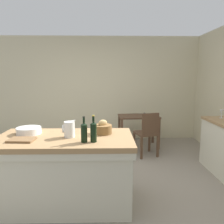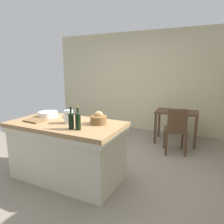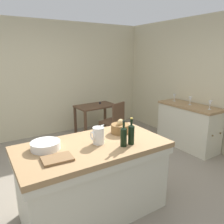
{
  "view_description": "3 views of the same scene",
  "coord_description": "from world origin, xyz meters",
  "px_view_note": "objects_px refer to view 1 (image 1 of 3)",
  "views": [
    {
      "loc": [
        0.25,
        -3.03,
        1.61
      ],
      "look_at": [
        0.33,
        0.36,
        1.06
      ],
      "focal_mm": 34.97,
      "sensor_mm": 36.0,
      "label": 1
    },
    {
      "loc": [
        1.6,
        -2.72,
        1.66
      ],
      "look_at": [
        0.2,
        0.17,
        0.97
      ],
      "focal_mm": 32.66,
      "sensor_mm": 36.0,
      "label": 2
    },
    {
      "loc": [
        -1.31,
        -2.47,
        1.86
      ],
      "look_at": [
        0.31,
        0.11,
        1.06
      ],
      "focal_mm": 35.01,
      "sensor_mm": 36.0,
      "label": 3
    }
  ],
  "objects_px": {
    "island_table": "(65,168)",
    "wine_bottle_amber": "(84,132)",
    "wash_bowl": "(29,131)",
    "bread_basket": "(103,129)",
    "wooden_chair": "(147,132)",
    "pitcher": "(69,129)",
    "wine_bottle_dark": "(93,131)",
    "wine_glass_middle": "(222,112)",
    "writing_desk": "(138,121)",
    "cutting_board": "(22,140)"
  },
  "relations": [
    {
      "from": "pitcher",
      "to": "wine_bottle_amber",
      "type": "relative_size",
      "value": 0.8
    },
    {
      "from": "island_table",
      "to": "pitcher",
      "type": "bearing_deg",
      "value": -13.91
    },
    {
      "from": "wash_bowl",
      "to": "island_table",
      "type": "bearing_deg",
      "value": -17.35
    },
    {
      "from": "cutting_board",
      "to": "wooden_chair",
      "type": "bearing_deg",
      "value": 44.98
    },
    {
      "from": "writing_desk",
      "to": "cutting_board",
      "type": "bearing_deg",
      "value": -125.04
    },
    {
      "from": "writing_desk",
      "to": "bread_basket",
      "type": "height_order",
      "value": "bread_basket"
    },
    {
      "from": "writing_desk",
      "to": "wash_bowl",
      "type": "distance_m",
      "value": 2.76
    },
    {
      "from": "bread_basket",
      "to": "wooden_chair",
      "type": "bearing_deg",
      "value": 59.99
    },
    {
      "from": "wash_bowl",
      "to": "wine_glass_middle",
      "type": "bearing_deg",
      "value": 17.92
    },
    {
      "from": "island_table",
      "to": "wooden_chair",
      "type": "height_order",
      "value": "wooden_chair"
    },
    {
      "from": "island_table",
      "to": "wine_bottle_amber",
      "type": "height_order",
      "value": "wine_bottle_amber"
    },
    {
      "from": "writing_desk",
      "to": "bread_basket",
      "type": "distance_m",
      "value": 2.3
    },
    {
      "from": "cutting_board",
      "to": "wine_bottle_dark",
      "type": "relative_size",
      "value": 0.93
    },
    {
      "from": "writing_desk",
      "to": "wooden_chair",
      "type": "relative_size",
      "value": 1.02
    },
    {
      "from": "writing_desk",
      "to": "cutting_board",
      "type": "distance_m",
      "value": 2.99
    },
    {
      "from": "island_table",
      "to": "wash_bowl",
      "type": "xyz_separation_m",
      "value": [
        -0.48,
        0.15,
        0.45
      ]
    },
    {
      "from": "writing_desk",
      "to": "wooden_chair",
      "type": "distance_m",
      "value": 0.66
    },
    {
      "from": "pitcher",
      "to": "bread_basket",
      "type": "xyz_separation_m",
      "value": [
        0.41,
        0.16,
        -0.03
      ]
    },
    {
      "from": "island_table",
      "to": "wine_glass_middle",
      "type": "distance_m",
      "value": 2.84
    },
    {
      "from": "writing_desk",
      "to": "wine_bottle_amber",
      "type": "bearing_deg",
      "value": -111.36
    },
    {
      "from": "wash_bowl",
      "to": "wine_glass_middle",
      "type": "relative_size",
      "value": 2.05
    },
    {
      "from": "bread_basket",
      "to": "wine_bottle_amber",
      "type": "bearing_deg",
      "value": -119.08
    },
    {
      "from": "writing_desk",
      "to": "cutting_board",
      "type": "height_order",
      "value": "cutting_board"
    },
    {
      "from": "bread_basket",
      "to": "wine_bottle_dark",
      "type": "bearing_deg",
      "value": -105.06
    },
    {
      "from": "wash_bowl",
      "to": "bread_basket",
      "type": "relative_size",
      "value": 1.32
    },
    {
      "from": "wooden_chair",
      "to": "wine_bottle_amber",
      "type": "xyz_separation_m",
      "value": [
        -1.07,
        -1.87,
        0.5
      ]
    },
    {
      "from": "wooden_chair",
      "to": "pitcher",
      "type": "distance_m",
      "value": 2.14
    },
    {
      "from": "wooden_chair",
      "to": "wine_bottle_amber",
      "type": "height_order",
      "value": "wine_bottle_amber"
    },
    {
      "from": "wine_bottle_dark",
      "to": "wooden_chair",
      "type": "bearing_deg",
      "value": 62.64
    },
    {
      "from": "wine_bottle_dark",
      "to": "wine_bottle_amber",
      "type": "distance_m",
      "value": 0.11
    },
    {
      "from": "wine_bottle_dark",
      "to": "wine_bottle_amber",
      "type": "height_order",
      "value": "wine_bottle_dark"
    },
    {
      "from": "writing_desk",
      "to": "wine_bottle_amber",
      "type": "distance_m",
      "value": 2.72
    },
    {
      "from": "island_table",
      "to": "cutting_board",
      "type": "bearing_deg",
      "value": -161.14
    },
    {
      "from": "island_table",
      "to": "wash_bowl",
      "type": "bearing_deg",
      "value": 162.65
    },
    {
      "from": "island_table",
      "to": "wine_glass_middle",
      "type": "height_order",
      "value": "wine_glass_middle"
    },
    {
      "from": "island_table",
      "to": "pitcher",
      "type": "height_order",
      "value": "pitcher"
    },
    {
      "from": "writing_desk",
      "to": "wine_bottle_dark",
      "type": "distance_m",
      "value": 2.68
    },
    {
      "from": "writing_desk",
      "to": "bread_basket",
      "type": "relative_size",
      "value": 3.94
    },
    {
      "from": "writing_desk",
      "to": "cutting_board",
      "type": "xyz_separation_m",
      "value": [
        -1.71,
        -2.44,
        0.28
      ]
    },
    {
      "from": "wooden_chair",
      "to": "bread_basket",
      "type": "height_order",
      "value": "bread_basket"
    },
    {
      "from": "bread_basket",
      "to": "wine_bottle_dark",
      "type": "distance_m",
      "value": 0.38
    },
    {
      "from": "wine_bottle_dark",
      "to": "wine_bottle_amber",
      "type": "bearing_deg",
      "value": -178.17
    },
    {
      "from": "wine_glass_middle",
      "to": "wine_bottle_amber",
      "type": "bearing_deg",
      "value": -149.23
    },
    {
      "from": "wash_bowl",
      "to": "wine_bottle_amber",
      "type": "distance_m",
      "value": 0.85
    },
    {
      "from": "wine_bottle_dark",
      "to": "wine_glass_middle",
      "type": "distance_m",
      "value": 2.57
    },
    {
      "from": "bread_basket",
      "to": "wine_glass_middle",
      "type": "bearing_deg",
      "value": 25.52
    },
    {
      "from": "wash_bowl",
      "to": "wine_bottle_dark",
      "type": "distance_m",
      "value": 0.94
    },
    {
      "from": "wash_bowl",
      "to": "wine_bottle_amber",
      "type": "height_order",
      "value": "wine_bottle_amber"
    },
    {
      "from": "pitcher",
      "to": "wine_glass_middle",
      "type": "height_order",
      "value": "pitcher"
    },
    {
      "from": "wash_bowl",
      "to": "cutting_board",
      "type": "xyz_separation_m",
      "value": [
        0.03,
        -0.31,
        -0.03
      ]
    }
  ]
}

